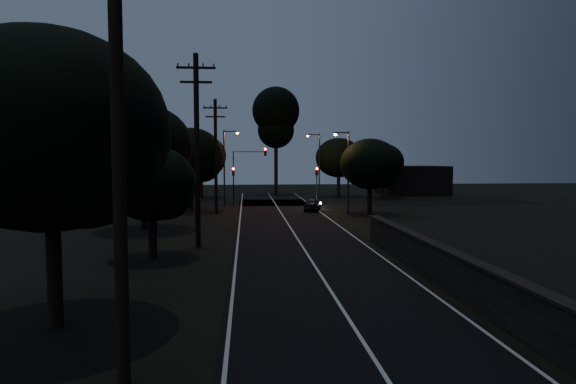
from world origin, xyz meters
TOP-DOWN VIEW (x-y plane):
  - ground at (0.00, 0.00)m, footprint 160.00×160.00m
  - road_surface at (0.00, 31.12)m, footprint 60.00×70.00m
  - retaining_wall at (7.74, 3.00)m, footprint 6.93×26.00m
  - utility_pole_near at (-6.00, -2.00)m, footprint 2.20×0.30m
  - utility_pole_mid at (-6.00, 15.00)m, footprint 2.20×0.30m
  - utility_pole_far at (-6.00, 32.00)m, footprint 2.20×0.30m
  - tree_left_a at (-8.75, 1.86)m, footprint 7.06×7.06m
  - tree_left_b at (-7.84, 11.91)m, footprint 4.54×4.54m
  - tree_left_c at (-10.25, 21.86)m, footprint 7.06×7.06m
  - tree_left_d at (-8.28, 33.87)m, footprint 6.33×6.33m
  - tree_far_nw at (-8.77, 49.87)m, footprint 6.45×6.45m
  - tree_far_w at (-13.73, 45.85)m, footprint 7.65×7.65m
  - tree_far_ne at (9.22, 49.88)m, footprint 6.14×6.14m
  - tree_far_e at (14.19, 46.89)m, footprint 5.49×5.49m
  - tree_right_a at (8.19, 29.89)m, footprint 5.41×5.41m
  - tall_pine at (1.00, 55.00)m, footprint 6.63×6.63m
  - building_left at (-20.00, 52.00)m, footprint 10.00×8.00m
  - building_right at (20.00, 53.00)m, footprint 9.00×7.00m
  - signal_left at (-4.60, 39.99)m, footprint 0.28×0.35m
  - signal_right at (4.60, 39.99)m, footprint 0.28×0.35m
  - signal_mast at (-2.91, 39.99)m, footprint 3.70×0.35m
  - streetlight_a at (-5.31, 38.00)m, footprint 1.66×0.26m
  - streetlight_b at (5.31, 44.00)m, footprint 1.66×0.26m
  - streetlight_c at (5.83, 30.00)m, footprint 1.46×0.26m
  - car at (3.20, 33.23)m, footprint 2.23×3.77m

SIDE VIEW (x-z plane):
  - ground at x=0.00m, z-range 0.00..0.00m
  - road_surface at x=0.00m, z-range 0.00..0.03m
  - car at x=3.20m, z-range 0.00..1.20m
  - retaining_wall at x=7.74m, z-range -0.18..1.42m
  - building_right at x=20.00m, z-range 0.00..4.00m
  - building_left at x=-20.00m, z-range 0.00..4.40m
  - signal_left at x=-4.60m, z-range 0.79..4.89m
  - signal_right at x=4.60m, z-range 0.79..4.89m
  - tree_left_b at x=-7.84m, z-range 0.85..6.62m
  - signal_mast at x=-2.91m, z-range 1.21..7.46m
  - streetlight_c at x=5.83m, z-range 0.60..8.10m
  - tree_right_a at x=8.19m, z-range 1.02..7.90m
  - tree_far_e at x=14.19m, z-range 1.03..8.00m
  - streetlight_a at x=-5.31m, z-range 0.64..8.64m
  - streetlight_b at x=5.31m, z-range 0.64..8.64m
  - tree_far_ne at x=9.22m, z-range 1.14..8.91m
  - tree_left_d at x=-8.28m, z-range 1.19..9.22m
  - tree_far_nw at x=-8.77m, z-range 1.21..9.38m
  - utility_pole_far at x=-6.00m, z-range 0.23..10.73m
  - utility_pole_mid at x=-6.00m, z-range 0.24..11.24m
  - tree_left_c at x=-10.25m, z-range 1.31..10.22m
  - tree_left_a at x=-8.75m, z-range 1.31..10.24m
  - utility_pole_near at x=-6.00m, z-range 0.25..12.25m
  - tree_far_w at x=-13.73m, z-range 1.46..11.21m
  - tall_pine at x=1.00m, z-range 3.33..18.41m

